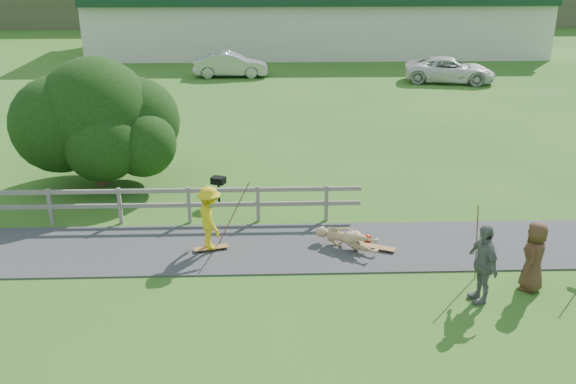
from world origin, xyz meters
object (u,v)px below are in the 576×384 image
car_white (450,70)px  spectator_c (534,257)px  bbq (219,190)px  spectator_b (483,263)px  car_silver (231,65)px  skater_rider (210,221)px  skater_fallen (347,238)px  tree (98,134)px

car_white → spectator_c: bearing=-178.5°
bbq → car_white: bearing=78.4°
spectator_b → car_silver: bearing=-176.4°
skater_rider → car_white: bearing=-51.5°
car_silver → skater_fallen: bearing=-169.7°
bbq → spectator_c: bearing=-13.8°
tree → spectator_b: bearing=-37.4°
skater_rider → car_silver: size_ratio=0.39×
spectator_c → car_silver: spectator_c is taller
skater_fallen → spectator_b: 3.89m
spectator_b → car_white: spectator_b is taller
bbq → spectator_b: bearing=-21.5°
spectator_b → spectator_c: (1.37, 0.46, -0.09)m
tree → car_silver: bearing=79.4°
car_white → bbq: size_ratio=5.82×
skater_fallen → car_silver: car_silver is taller
skater_rider → bbq: skater_rider is taller
spectator_b → bbq: bearing=-144.8°
spectator_b → spectator_c: bearing=97.6°
car_silver → car_white: size_ratio=0.86×
spectator_c → car_white: spectator_c is taller
tree → bbq: (4.06, -1.92, -1.30)m
spectator_b → skater_fallen: bearing=-145.9°
skater_fallen → tree: (-7.68, 5.26, 1.42)m
skater_fallen → car_silver: bearing=45.8°
tree → bbq: 4.68m
skater_rider → spectator_b: 6.89m
spectator_b → bbq: 8.77m
skater_rider → car_silver: bearing=-20.6°
car_silver → tree: tree is taller
car_silver → car_white: (12.85, -2.11, -0.01)m
spectator_b → car_silver: 27.36m
skater_rider → car_white: size_ratio=0.33×
skater_rider → car_silver: (-0.62, 23.74, -0.13)m
skater_fallen → car_white: car_white is taller
skater_rider → tree: 6.69m
skater_rider → tree: (-4.07, 5.24, 0.88)m
car_white → car_silver: bearing=92.9°
skater_fallen → bbq: size_ratio=2.00×
tree → bbq: tree is taller
spectator_b → car_white: bearing=155.2°
car_white → bbq: bearing=158.4°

